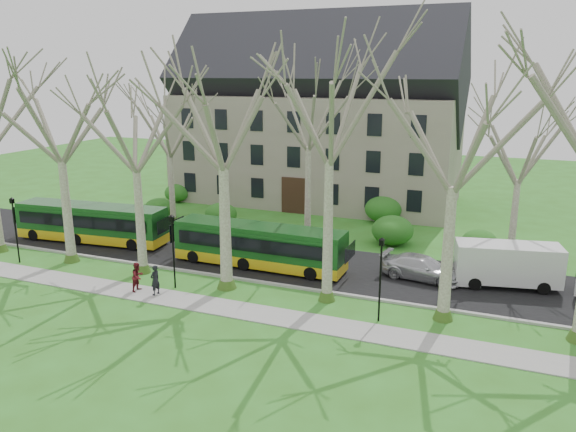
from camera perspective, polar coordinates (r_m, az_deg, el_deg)
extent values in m
plane|color=#326D1F|center=(31.72, -1.14, -8.17)|extent=(120.00, 120.00, 0.00)
cube|color=gray|center=(29.62, -3.05, -9.85)|extent=(70.00, 2.00, 0.06)
cube|color=black|center=(36.49, 2.24, -5.02)|extent=(80.00, 8.00, 0.06)
cube|color=#A5A39E|center=(32.98, -0.12, -7.13)|extent=(80.00, 0.25, 0.14)
cube|color=gray|center=(54.31, 2.89, 6.88)|extent=(26.00, 12.00, 10.00)
cylinder|color=black|center=(40.55, -25.90, -1.59)|extent=(0.10, 0.10, 4.00)
cube|color=black|center=(40.06, -26.24, 1.37)|extent=(0.22, 0.22, 0.30)
cylinder|color=black|center=(32.89, -11.55, -3.92)|extent=(0.10, 0.10, 4.00)
cube|color=black|center=(32.28, -11.74, -0.29)|extent=(0.22, 0.22, 0.30)
cylinder|color=black|center=(28.41, 9.33, -6.81)|extent=(0.10, 0.10, 4.00)
cube|color=black|center=(27.70, 9.51, -2.67)|extent=(0.22, 0.22, 0.30)
ellipsoid|color=#26651D|center=(48.94, -13.02, 0.90)|extent=(2.60, 2.60, 2.00)
ellipsoid|color=#26651D|center=(45.84, -6.83, 0.25)|extent=(2.60, 2.60, 2.00)
ellipsoid|color=#26651D|center=(41.20, 10.56, -1.54)|extent=(2.60, 2.60, 2.00)
ellipsoid|color=#26651D|center=(40.54, 18.89, -2.36)|extent=(2.60, 2.60, 2.00)
ellipsoid|color=#26651D|center=(54.88, -11.20, 2.46)|extent=(2.60, 2.60, 2.00)
ellipsoid|color=#26651D|center=(47.26, 9.65, 0.59)|extent=(2.60, 2.60, 2.00)
imported|color=silver|center=(34.79, 13.46, -5.13)|extent=(5.15, 2.71, 1.42)
imported|color=black|center=(32.37, -13.35, -6.34)|extent=(0.53, 0.70, 1.73)
imported|color=#5C151C|center=(33.19, -15.02, -5.97)|extent=(0.70, 0.87, 1.68)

